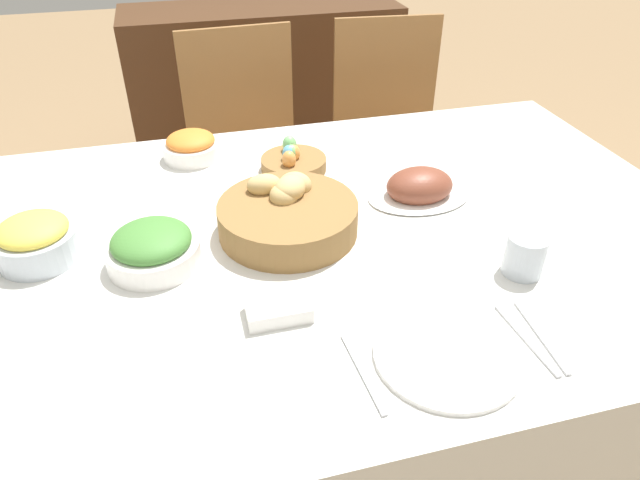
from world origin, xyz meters
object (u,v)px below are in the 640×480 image
Objects in this scene: sideboard at (266,96)px; drinking_cup at (525,255)px; chair_far_right at (389,140)px; chair_far_center at (249,156)px; pineapple_bowl at (36,240)px; ham_platter at (419,188)px; spoon at (541,336)px; bread_basket at (288,214)px; knife at (526,339)px; carrot_bowl at (191,146)px; butter_dish at (278,309)px; egg_basket at (292,161)px; dinner_plate at (447,354)px; green_salad_bowl at (153,248)px; fork at (363,373)px.

sideboard reaches higher than drinking_cup.
chair_far_right is 1.00× the size of chair_far_center.
ham_platter is at bearing 2.18° from pineapple_bowl.
spoon is 2.11× the size of drinking_cup.
bread_basket is 0.57m from knife.
chair_far_center reaches higher than carrot_bowl.
spoon is at bearing -86.65° from sideboard.
spoon is at bearing -28.24° from pineapple_bowl.
bread_basket reaches higher than knife.
bread_basket reaches higher than butter_dish.
dinner_plate is (0.11, -0.74, -0.02)m from egg_basket.
chair_far_center is at bearing 93.64° from egg_basket.
spoon is at bearing -21.58° from butter_dish.
green_salad_bowl is 1.05× the size of knife.
egg_basket is 0.29m from carrot_bowl.
fork is at bearing -50.87° from green_salad_bowl.
drinking_cup is at bearing -92.61° from chair_far_right.
chair_far_center is 5.21× the size of fork.
knife is (0.26, -0.74, -0.02)m from egg_basket.
ham_platter is 0.54m from butter_dish.
bread_basket is 1.23× the size of dinner_plate.
pineapple_bowl reaches higher than ham_platter.
drinking_cup is (0.09, -0.34, 0.02)m from ham_platter.
carrot_bowl is at bearing -117.58° from chair_far_center.
carrot_bowl is (-0.22, -0.48, 0.29)m from chair_far_center.
ham_platter is 0.88m from pineapple_bowl.
green_salad_bowl is 0.76× the size of dinner_plate.
chair_far_right reaches higher than pineapple_bowl.
fork is (-0.32, -0.52, -0.03)m from ham_platter.
bread_basket is at bearing -95.42° from chair_far_center.
ham_platter reaches higher than butter_dish.
knife is (0.63, -0.40, -0.04)m from green_salad_bowl.
chair_far_right is at bearing -3.42° from chair_far_center.
sideboard reaches higher than egg_basket.
green_salad_bowl is 0.76m from drinking_cup.
drinking_cup is at bearing -16.86° from green_salad_bowl.
sideboard is at bearing 88.53° from dinner_plate.
chair_far_center is at bearing 87.97° from bread_basket.
dinner_plate is at bearing -68.06° from bread_basket.
chair_far_right is 6.13× the size of carrot_bowl.
green_salad_bowl is at bearing 134.09° from butter_dish.
sideboard is 7.71× the size of pineapple_bowl.
sideboard is 1.49m from egg_basket.
fork is at bearing -121.53° from ham_platter.
egg_basket is at bearing 140.60° from ham_platter.
pineapple_bowl is 1.02m from spoon.
sideboard is 2.04m from drinking_cup.
chair_far_center is at bearing 86.22° from fork.
bread_basket is 0.49m from dinner_plate.
fork is (-0.00, -1.36, 0.25)m from chair_far_center.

